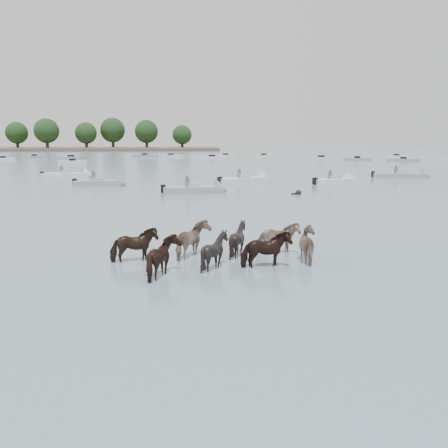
{
  "coord_description": "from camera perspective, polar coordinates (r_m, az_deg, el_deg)",
  "views": [
    {
      "loc": [
        -0.33,
        -15.41,
        4.04
      ],
      "look_at": [
        0.91,
        0.65,
        1.1
      ],
      "focal_mm": 37.74,
      "sensor_mm": 36.0,
      "label": 1
    }
  ],
  "objects": [
    {
      "name": "distant_flotilla",
      "position": [
        95.21,
        -3.21,
        8.04
      ],
      "size": [
        106.46,
        29.66,
        0.93
      ],
      "color": "silver",
      "rests_on": "ground"
    },
    {
      "name": "motorboat_c",
      "position": [
        44.3,
        3.2,
        5.38
      ],
      "size": [
        5.72,
        3.99,
        1.92
      ],
      "rotation": [
        0.0,
        0.0,
        0.48
      ],
      "color": "silver",
      "rests_on": "ground"
    },
    {
      "name": "swimming_pony",
      "position": [
        34.92,
        8.92,
        3.73
      ],
      "size": [
        0.72,
        0.44,
        0.44
      ],
      "color": "black",
      "rests_on": "ground"
    },
    {
      "name": "motorboat_e",
      "position": [
        52.65,
        21.33,
        5.47
      ],
      "size": [
        6.0,
        3.03,
        1.92
      ],
      "rotation": [
        0.0,
        0.0,
        -0.26
      ],
      "color": "gray",
      "rests_on": "ground"
    },
    {
      "name": "motorboat_a",
      "position": [
        42.02,
        -14.03,
        4.82
      ],
      "size": [
        4.62,
        1.67,
        1.92
      ],
      "rotation": [
        0.0,
        0.0,
        0.02
      ],
      "color": "gray",
      "rests_on": "ground"
    },
    {
      "name": "motorboat_d",
      "position": [
        44.16,
        13.9,
        5.08
      ],
      "size": [
        5.0,
        3.31,
        1.92
      ],
      "rotation": [
        0.0,
        0.0,
        0.4
      ],
      "color": "silver",
      "rests_on": "ground"
    },
    {
      "name": "motorboat_b",
      "position": [
        35.64,
        -2.63,
        4.18
      ],
      "size": [
        5.12,
        2.03,
        1.92
      ],
      "rotation": [
        0.0,
        0.0,
        0.09
      ],
      "color": "gray",
      "rests_on": "ground"
    },
    {
      "name": "pony_herd",
      "position": [
        15.49,
        0.03,
        -2.82
      ],
      "size": [
        7.49,
        3.89,
        1.38
      ],
      "color": "black",
      "rests_on": "ground"
    },
    {
      "name": "motorboat_f",
      "position": [
        52.2,
        -17.81,
        5.65
      ],
      "size": [
        5.4,
        1.9,
        1.92
      ],
      "rotation": [
        0.0,
        0.0,
        0.06
      ],
      "color": "silver",
      "rests_on": "ground"
    },
    {
      "name": "ground",
      "position": [
        15.93,
        -3.1,
        -4.36
      ],
      "size": [
        400.0,
        400.0,
        0.0
      ],
      "primitive_type": "plane",
      "color": "slate",
      "rests_on": "ground"
    }
  ]
}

